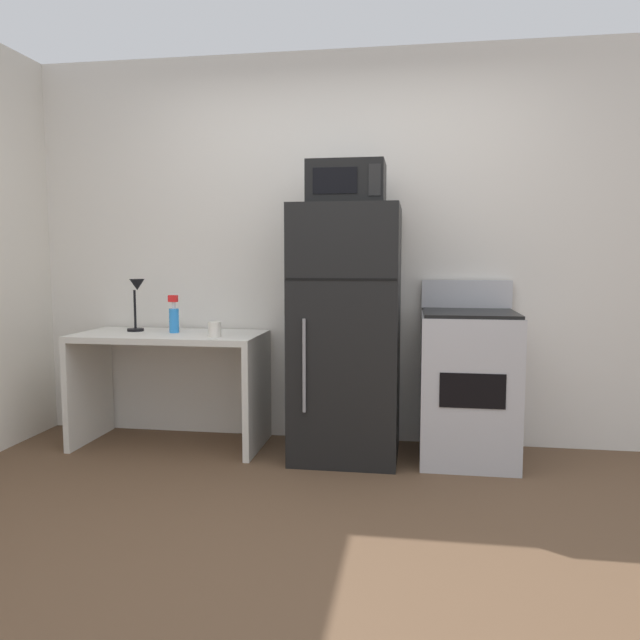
{
  "coord_description": "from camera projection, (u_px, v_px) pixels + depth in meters",
  "views": [
    {
      "loc": [
        0.48,
        -2.48,
        1.24
      ],
      "look_at": [
        -0.08,
        1.1,
        0.88
      ],
      "focal_mm": 34.55,
      "sensor_mm": 36.0,
      "label": 1
    }
  ],
  "objects": [
    {
      "name": "desk",
      "position": [
        171.0,
        366.0,
        4.06
      ],
      "size": [
        1.22,
        0.59,
        0.75
      ],
      "color": "silver",
      "rests_on": "ground"
    },
    {
      "name": "refrigerator",
      "position": [
        347.0,
        333.0,
        3.83
      ],
      "size": [
        0.65,
        0.67,
        1.56
      ],
      "color": "black",
      "rests_on": "ground"
    },
    {
      "name": "desk_lamp",
      "position": [
        137.0,
        296.0,
        4.11
      ],
      "size": [
        0.14,
        0.12,
        0.35
      ],
      "color": "black",
      "rests_on": "desk"
    },
    {
      "name": "ground_plane",
      "position": [
        299.0,
        549.0,
        2.63
      ],
      "size": [
        12.0,
        12.0,
        0.0
      ],
      "primitive_type": "plane",
      "color": "brown"
    },
    {
      "name": "microwave",
      "position": [
        347.0,
        184.0,
        3.72
      ],
      "size": [
        0.46,
        0.35,
        0.26
      ],
      "color": "black",
      "rests_on": "refrigerator"
    },
    {
      "name": "oven_range",
      "position": [
        468.0,
        385.0,
        3.77
      ],
      "size": [
        0.57,
        0.61,
        1.1
      ],
      "color": "#B7B7BC",
      "rests_on": "ground"
    },
    {
      "name": "wall_back_white",
      "position": [
        345.0,
        249.0,
        4.17
      ],
      "size": [
        5.0,
        0.1,
        2.6
      ],
      "primitive_type": "cube",
      "color": "silver",
      "rests_on": "ground"
    },
    {
      "name": "spray_bottle",
      "position": [
        174.0,
        318.0,
        4.06
      ],
      "size": [
        0.06,
        0.06,
        0.25
      ],
      "color": "#2D8CEA",
      "rests_on": "desk"
    },
    {
      "name": "coffee_mug",
      "position": [
        214.0,
        329.0,
        3.85
      ],
      "size": [
        0.08,
        0.08,
        0.09
      ],
      "primitive_type": "cylinder",
      "color": "white",
      "rests_on": "desk"
    }
  ]
}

